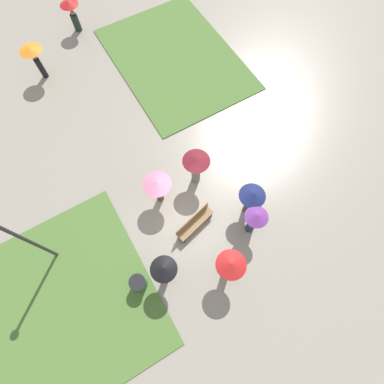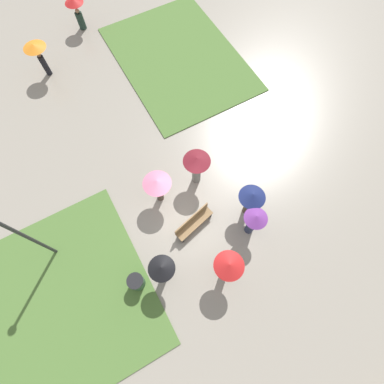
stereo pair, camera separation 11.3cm
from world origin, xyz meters
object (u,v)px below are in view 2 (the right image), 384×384
at_px(crowd_person_black, 162,269).
at_px(crowd_person_red, 228,267).
at_px(crowd_person_maroon, 197,164).
at_px(crowd_person_pink, 157,185).
at_px(trash_bin, 137,282).
at_px(lone_walker_far_path, 76,8).
at_px(lone_walker_mid_plaza, 37,52).
at_px(crowd_person_navy, 251,198).
at_px(lamp_post, 20,234).
at_px(park_bench, 193,222).
at_px(crowd_person_purple, 254,221).

bearing_deg(crowd_person_black, crowd_person_red, -147.87).
bearing_deg(crowd_person_maroon, crowd_person_black, 98.00).
bearing_deg(crowd_person_pink, trash_bin, -41.43).
relative_size(crowd_person_maroon, crowd_person_black, 1.03).
xyz_separation_m(crowd_person_pink, lone_walker_far_path, (0.88, 11.89, -0.19)).
relative_size(crowd_person_pink, lone_walker_far_path, 1.00).
bearing_deg(lone_walker_mid_plaza, lone_walker_far_path, -29.60).
height_order(crowd_person_red, lone_walker_far_path, crowd_person_red).
distance_m(lone_walker_far_path, lone_walker_mid_plaza, 3.77).
relative_size(crowd_person_pink, lone_walker_mid_plaza, 0.95).
bearing_deg(crowd_person_red, crowd_person_maroon, -131.98).
height_order(crowd_person_maroon, crowd_person_navy, crowd_person_maroon).
bearing_deg(trash_bin, crowd_person_black, -12.25).
relative_size(crowd_person_maroon, crowd_person_navy, 1.06).
height_order(crowd_person_maroon, crowd_person_pink, crowd_person_maroon).
bearing_deg(lamp_post, crowd_person_red, -36.08).
bearing_deg(crowd_person_black, crowd_person_pink, -54.40).
xyz_separation_m(park_bench, crowd_person_black, (-2.01, -1.28, 1.01)).
height_order(crowd_person_maroon, lone_walker_far_path, crowd_person_maroon).
height_order(crowd_person_navy, lone_walker_mid_plaza, crowd_person_navy).
distance_m(crowd_person_navy, lone_walker_far_path, 14.41).
distance_m(crowd_person_maroon, crowd_person_pink, 1.85).
bearing_deg(crowd_person_purple, lone_walker_mid_plaza, -23.81).
relative_size(crowd_person_red, lone_walker_far_path, 1.12).
xyz_separation_m(lamp_post, crowd_person_black, (3.56, -3.06, -1.44)).
bearing_deg(crowd_person_navy, crowd_person_maroon, -37.68).
xyz_separation_m(lamp_post, lone_walker_far_path, (5.78, 11.95, -1.70)).
height_order(park_bench, crowd_person_navy, crowd_person_navy).
height_order(park_bench, crowd_person_pink, crowd_person_pink).
height_order(crowd_person_purple, crowd_person_black, crowd_person_black).
relative_size(park_bench, crowd_person_purple, 1.01).
bearing_deg(crowd_person_purple, crowd_person_red, 74.94).
bearing_deg(crowd_person_navy, crowd_person_pink, -11.49).
distance_m(lamp_post, crowd_person_red, 7.17).
bearing_deg(lone_walker_far_path, crowd_person_pink, -158.16).
relative_size(lamp_post, crowd_person_maroon, 2.27).
relative_size(crowd_person_purple, lone_walker_far_path, 1.04).
relative_size(park_bench, lone_walker_far_path, 1.04).
relative_size(park_bench, crowd_person_red, 0.93).
bearing_deg(lamp_post, lone_walker_mid_plaza, 73.07).
height_order(park_bench, crowd_person_maroon, crowd_person_maroon).
height_order(park_bench, crowd_person_purple, crowd_person_purple).
bearing_deg(crowd_person_purple, trash_bin, 42.75).
bearing_deg(trash_bin, lone_walker_far_path, 77.29).
bearing_deg(crowd_person_black, lamp_post, 18.38).
height_order(crowd_person_red, crowd_person_purple, crowd_person_red).
xyz_separation_m(crowd_person_purple, crowd_person_black, (-3.99, 0.05, 0.24)).
xyz_separation_m(crowd_person_red, lone_walker_far_path, (0.10, 16.09, -0.28)).
height_order(park_bench, trash_bin, park_bench).
bearing_deg(trash_bin, lone_walker_mid_plaza, 87.94).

